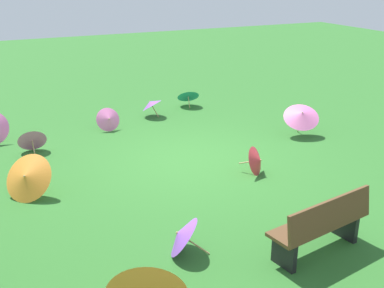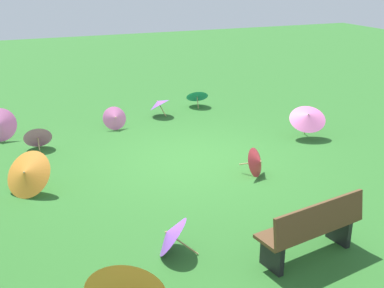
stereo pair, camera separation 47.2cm
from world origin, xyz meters
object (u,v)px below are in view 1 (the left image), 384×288
Objects in this scene: parasol_pink_3 at (109,119)px; parasol_red_1 at (258,161)px; parasol_purple_0 at (151,104)px; parasol_teal_1 at (188,95)px; parasol_pink_5 at (302,115)px; parasol_pink_0 at (32,139)px; park_bench at (322,225)px; parasol_purple_1 at (181,235)px; parasol_orange_1 at (27,177)px.

parasol_pink_3 reaches higher than parasol_red_1.
parasol_purple_0 is 1.09× the size of parasol_teal_1.
parasol_teal_1 is 3.80m from parasol_pink_5.
parasol_pink_0 is 6.20m from parasol_pink_5.
parasol_pink_0 is (3.12, -5.86, -0.17)m from park_bench.
parasol_teal_1 is (-1.34, -0.51, -0.02)m from parasol_purple_0.
parasol_pink_5 reaches higher than parasol_pink_0.
parasol_red_1 is at bearing -143.12° from parasol_purple_1.
parasol_pink_0 is 0.58× the size of parasol_orange_1.
parasol_purple_0 is at bearing -154.11° from parasol_pink_3.
parasol_orange_1 reaches higher than parasol_purple_1.
parasol_teal_1 is at bearing -156.57° from parasol_pink_3.
parasol_teal_1 is at bearing -140.61° from parasol_orange_1.
parasol_pink_3 is at bearing -128.05° from parasol_orange_1.
parasol_pink_3 is 0.55× the size of parasol_pink_5.
park_bench reaches higher than parasol_teal_1.
parasol_teal_1 is at bearing -115.62° from parasol_purple_1.
parasol_orange_1 is 1.34× the size of parasol_purple_0.
park_bench is 2.68× the size of parasol_pink_3.
parasol_teal_1 is (-0.82, -5.00, 0.04)m from parasol_red_1.
parasol_pink_5 is (-4.62, -3.30, 0.24)m from parasol_purple_1.
parasol_orange_1 is at bearing -57.87° from parasol_purple_1.
parasol_red_1 is at bearing 96.63° from parasol_purple_0.
parasol_teal_1 is (-4.62, -1.83, 0.05)m from parasol_pink_0.
park_bench reaches higher than parasol_orange_1.
parasol_pink_0 is 0.85× the size of parasol_teal_1.
parasol_pink_3 is (-2.30, -2.94, -0.10)m from parasol_orange_1.
park_bench reaches higher than parasol_red_1.
parasol_purple_1 is 5.68m from parasol_pink_5.
park_bench is at bearing 117.98° from parasol_pink_0.
parasol_purple_1 is 1.24× the size of parasol_red_1.
parasol_pink_5 is (-5.95, 1.72, 0.25)m from parasol_pink_0.
parasol_red_1 is (-3.80, 3.17, 0.00)m from parasol_pink_0.
parasol_pink_0 is 5.19m from parasol_purple_1.
parasol_purple_1 is 7.60m from parasol_teal_1.
parasol_pink_5 is at bearing 163.91° from parasol_pink_0.
parasol_pink_0 is 3.54m from parasol_purple_0.
parasol_purple_1 reaches higher than parasol_purple_0.
parasol_red_1 is 0.58× the size of parasol_pink_5.
park_bench is 5.02m from parasol_pink_5.
parasol_pink_0 is at bearing -62.02° from park_bench.
parasol_purple_0 is at bearing -83.37° from parasol_red_1.
parasol_pink_5 is (-2.67, 3.04, 0.18)m from parasol_purple_0.
parasol_pink_0 is at bearing -99.58° from parasol_orange_1.
parasol_orange_1 is 6.36m from parasol_pink_5.
parasol_purple_1 is 5.71m from parasol_pink_3.
park_bench is 6.64m from parasol_pink_0.
parasol_teal_1 is (-5.01, -4.11, -0.05)m from parasol_orange_1.
park_bench is 2.09× the size of parasol_purple_1.
parasol_purple_1 is at bearing 36.88° from parasol_red_1.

